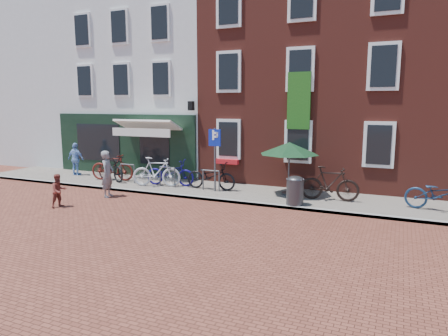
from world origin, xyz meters
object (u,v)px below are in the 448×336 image
at_px(bicycle_2, 170,172).
at_px(litter_bin, 295,189).
at_px(parking_sign, 215,148).
at_px(bicycle_4, 211,176).
at_px(bicycle_5, 330,183).
at_px(parasol, 289,146).
at_px(woman, 108,174).
at_px(bicycle_0, 110,168).
at_px(bicycle_6, 440,194).
at_px(bicycle_3, 156,172).
at_px(cafe_person, 76,159).
at_px(bicycle_1, 112,167).
at_px(boy, 59,191).

bearing_deg(bicycle_2, litter_bin, -110.69).
bearing_deg(litter_bin, parking_sign, 165.32).
distance_m(bicycle_4, bicycle_5, 4.64).
height_order(parasol, woman, parasol).
height_order(bicycle_0, bicycle_6, same).
xyz_separation_m(parking_sign, bicycle_6, (7.80, 0.14, -1.14)).
relative_size(bicycle_2, bicycle_6, 1.00).
xyz_separation_m(bicycle_3, bicycle_4, (2.31, 0.37, -0.06)).
bearing_deg(woman, bicycle_6, -95.27).
bearing_deg(bicycle_5, bicycle_2, 84.73).
relative_size(cafe_person, bicycle_1, 0.77).
bearing_deg(parking_sign, bicycle_4, 140.30).
relative_size(bicycle_0, bicycle_6, 1.00).
bearing_deg(cafe_person, parasol, 179.30).
relative_size(cafe_person, bicycle_5, 0.77).
xyz_separation_m(parking_sign, woman, (-3.47, -2.12, -0.90)).
bearing_deg(bicycle_1, woman, -154.08).
distance_m(bicycle_2, bicycle_4, 1.90).
relative_size(litter_bin, parking_sign, 0.43).
relative_size(boy, bicycle_5, 0.56).
height_order(boy, bicycle_5, bicycle_5).
xyz_separation_m(woman, bicycle_3, (0.87, 1.99, -0.17)).
height_order(boy, bicycle_0, bicycle_0).
distance_m(boy, bicycle_0, 4.37).
bearing_deg(bicycle_6, bicycle_0, 101.17).
height_order(cafe_person, bicycle_4, cafe_person).
relative_size(woman, bicycle_6, 0.84).
bearing_deg(bicycle_2, parasol, -95.79).
bearing_deg(bicycle_1, bicycle_4, -99.41).
xyz_separation_m(parking_sign, bicycle_3, (-2.60, -0.13, -1.08)).
height_order(cafe_person, bicycle_3, cafe_person).
bearing_deg(bicycle_6, boy, 120.74).
bearing_deg(bicycle_6, bicycle_1, 101.03).
height_order(woman, bicycle_5, woman).
relative_size(bicycle_0, bicycle_1, 1.03).
xyz_separation_m(woman, bicycle_1, (-1.67, 2.31, -0.17)).
relative_size(parking_sign, bicycle_4, 1.18).
relative_size(bicycle_0, bicycle_2, 1.00).
relative_size(woman, cafe_person, 1.13).
relative_size(bicycle_3, bicycle_4, 0.97).
bearing_deg(cafe_person, bicycle_2, 176.22).
height_order(cafe_person, bicycle_2, cafe_person).
relative_size(bicycle_3, bicycle_6, 0.97).
bearing_deg(parasol, cafe_person, 179.72).
bearing_deg(boy, bicycle_2, -6.52).
bearing_deg(woman, bicycle_5, -89.83).
distance_m(parasol, bicycle_3, 5.57).
height_order(bicycle_3, bicycle_4, bicycle_3).
height_order(woman, bicycle_1, woman).
relative_size(boy, bicycle_6, 0.55).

